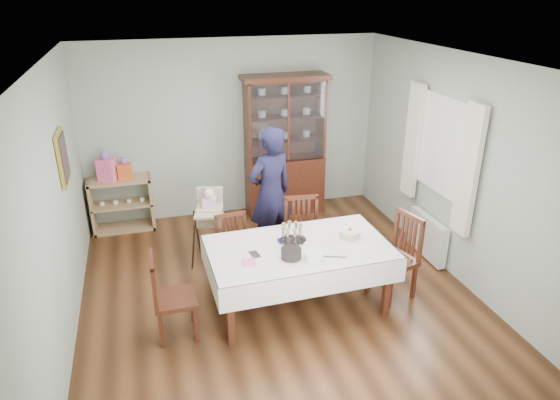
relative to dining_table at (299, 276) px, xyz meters
name	(u,v)px	position (x,y,z in m)	size (l,w,h in m)	color
floor	(278,293)	(-0.16, 0.28, -0.38)	(5.00, 5.00, 0.00)	#593319
room_shell	(265,143)	(-0.16, 0.81, 1.32)	(5.00, 5.00, 5.00)	#9EAA99
dining_table	(299,276)	(0.00, 0.00, 0.00)	(2.02, 1.18, 0.76)	#4A1D12
china_cabinet	(285,144)	(0.59, 2.54, 0.74)	(1.30, 0.48, 2.18)	#4A1D12
sideboard	(122,204)	(-1.91, 2.56, 0.02)	(0.90, 0.38, 0.80)	tan
picture_frame	(62,158)	(-2.38, 1.08, 1.27)	(0.04, 0.48, 0.58)	gold
window	(444,146)	(2.06, 0.58, 1.17)	(0.04, 1.02, 1.22)	white
curtain_left	(469,171)	(2.00, -0.04, 1.07)	(0.07, 0.30, 1.55)	silver
curtain_right	(413,140)	(2.00, 1.20, 1.07)	(0.07, 0.30, 1.55)	silver
radiator	(427,236)	(2.00, 0.58, -0.08)	(0.10, 0.80, 0.55)	white
chair_far_left	(236,266)	(-0.61, 0.59, -0.12)	(0.43, 0.43, 0.89)	#4A1D12
chair_far_right	(303,253)	(0.26, 0.61, -0.09)	(0.50, 0.50, 1.00)	#4A1D12
chair_end_left	(175,312)	(-1.39, -0.15, -0.10)	(0.43, 0.43, 0.95)	#4A1D12
chair_end_right	(393,272)	(1.13, -0.10, -0.09)	(0.55, 0.55, 1.01)	#4A1D12
woman	(270,193)	(0.00, 1.23, 0.51)	(0.65, 0.43, 1.78)	black
high_chair	(211,232)	(-0.78, 1.31, 0.01)	(0.55, 0.55, 1.02)	black
champagne_tray	(292,236)	(-0.04, 0.14, 0.44)	(0.33, 0.33, 0.20)	silver
birthday_cake	(350,234)	(0.61, 0.03, 0.42)	(0.27, 0.27, 0.19)	white
plate_stack_dark	(291,253)	(-0.16, -0.21, 0.43)	(0.22, 0.22, 0.10)	black
plate_stack_white	(314,256)	(0.06, -0.31, 0.42)	(0.20, 0.20, 0.09)	white
napkin_stack	(249,262)	(-0.60, -0.20, 0.38)	(0.13, 0.13, 0.02)	#FF5D9A
cutlery	(251,255)	(-0.55, -0.05, 0.38)	(0.11, 0.16, 0.01)	silver
cake_knife	(333,257)	(0.27, -0.32, 0.38)	(0.28, 0.03, 0.01)	silver
gift_bag_pink	(106,168)	(-2.06, 2.54, 0.61)	(0.28, 0.24, 0.44)	#FF5D9A
gift_bag_orange	(125,169)	(-1.81, 2.54, 0.56)	(0.20, 0.16, 0.33)	#E65A24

